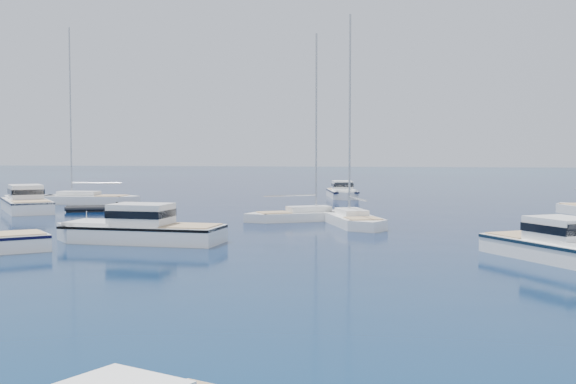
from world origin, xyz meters
name	(u,v)px	position (x,y,z in m)	size (l,w,h in m)	color
ground	(252,291)	(0.00, 0.00, 0.00)	(400.00, 400.00, 0.00)	#083051
motor_cruiser_right	(565,262)	(12.36, 9.15, 0.00)	(2.95, 9.63, 2.53)	white
motor_cruiser_centre	(138,242)	(-9.13, 12.55, 0.00)	(3.14, 10.26, 2.69)	white
motor_cruiser_far_l	(26,211)	(-25.85, 30.64, 0.00)	(3.25, 10.61, 2.78)	white
motor_cruiser_horizon	(342,198)	(-1.79, 51.97, 0.00)	(2.66, 8.70, 2.28)	white
sailboat_mid_r	(353,225)	(1.66, 23.63, 0.00)	(2.59, 9.96, 14.64)	white
sailboat_centre	(304,221)	(-2.07, 26.38, 0.00)	(2.43, 9.36, 13.76)	silver
sailboat_far_l	(84,204)	(-24.87, 39.34, 0.00)	(3.01, 11.57, 17.01)	white
tender_grey_far	(91,211)	(-20.47, 31.29, 0.00)	(2.25, 4.20, 0.95)	black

